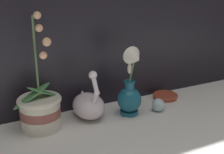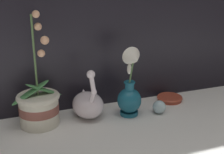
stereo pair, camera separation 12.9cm
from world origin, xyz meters
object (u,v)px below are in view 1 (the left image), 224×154
at_px(blue_vase, 130,91).
at_px(amber_dish, 165,96).
at_px(swan_figurine, 88,104).
at_px(glass_sphere, 158,105).
at_px(orchid_potted_plant, 40,109).

height_order(blue_vase, amber_dish, blue_vase).
height_order(swan_figurine, amber_dish, swan_figurine).
bearing_deg(amber_dish, glass_sphere, -137.40).
height_order(orchid_potted_plant, swan_figurine, orchid_potted_plant).
xyz_separation_m(glass_sphere, amber_dish, (0.11, 0.10, -0.02)).
bearing_deg(blue_vase, swan_figurine, 160.56).
xyz_separation_m(blue_vase, glass_sphere, (0.13, -0.02, -0.08)).
bearing_deg(orchid_potted_plant, blue_vase, -8.20).
relative_size(orchid_potted_plant, amber_dish, 3.76).
bearing_deg(amber_dish, orchid_potted_plant, -177.45).
bearing_deg(orchid_potted_plant, swan_figurine, 1.70).
bearing_deg(orchid_potted_plant, amber_dish, 2.55).
bearing_deg(swan_figurine, blue_vase, -19.44).
distance_m(swan_figurine, blue_vase, 0.18).
distance_m(blue_vase, glass_sphere, 0.15).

